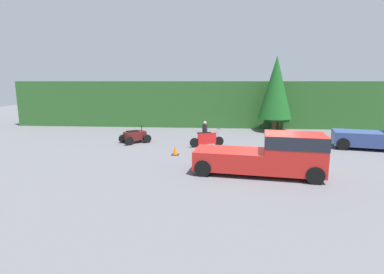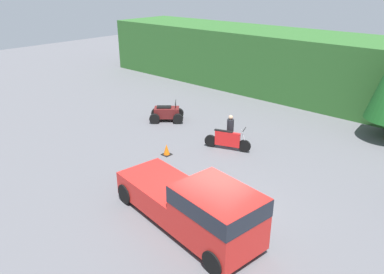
# 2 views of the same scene
# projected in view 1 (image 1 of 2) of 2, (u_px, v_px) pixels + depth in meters

# --- Properties ---
(ground_plane) EXTENTS (80.00, 80.00, 0.00)m
(ground_plane) POSITION_uv_depth(u_px,v_px,m) (269.00, 168.00, 15.02)
(ground_plane) COLOR #5B5B60
(hillside_backdrop) EXTENTS (44.00, 6.00, 4.32)m
(hillside_backdrop) POSITION_uv_depth(u_px,v_px,m) (243.00, 103.00, 30.31)
(hillside_backdrop) COLOR #2D6028
(hillside_backdrop) RESTS_ON ground_plane
(tree_left) EXTENTS (2.83, 2.83, 6.44)m
(tree_left) POSITION_uv_depth(u_px,v_px,m) (276.00, 88.00, 25.41)
(tree_left) COLOR brown
(tree_left) RESTS_ON ground_plane
(tree_mid_left) EXTENTS (2.09, 2.09, 4.75)m
(tree_mid_left) POSITION_uv_depth(u_px,v_px,m) (280.00, 99.00, 26.19)
(tree_mid_left) COLOR brown
(tree_mid_left) RESTS_ON ground_plane
(pickup_truck_red) EXTENTS (6.07, 2.81, 1.99)m
(pickup_truck_red) POSITION_uv_depth(u_px,v_px,m) (272.00, 153.00, 13.78)
(pickup_truck_red) COLOR red
(pickup_truck_red) RESTS_ON ground_plane
(dirt_bike) EXTENTS (2.25, 1.03, 1.20)m
(dirt_bike) POSITION_uv_depth(u_px,v_px,m) (207.00, 139.00, 19.96)
(dirt_bike) COLOR black
(dirt_bike) RESTS_ON ground_plane
(quad_atv) EXTENTS (2.28, 2.21, 1.18)m
(quad_atv) POSITION_uv_depth(u_px,v_px,m) (135.00, 136.00, 21.23)
(quad_atv) COLOR black
(quad_atv) RESTS_ON ground_plane
(rider_person) EXTENTS (0.46, 0.46, 1.66)m
(rider_person) POSITION_uv_depth(u_px,v_px,m) (205.00, 132.00, 20.31)
(rider_person) COLOR navy
(rider_person) RESTS_ON ground_plane
(traffic_cone) EXTENTS (0.42, 0.42, 0.55)m
(traffic_cone) POSITION_uv_depth(u_px,v_px,m) (175.00, 151.00, 17.75)
(traffic_cone) COLOR black
(traffic_cone) RESTS_ON ground_plane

